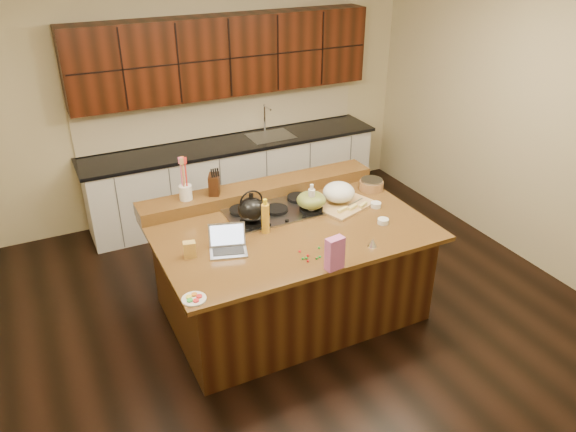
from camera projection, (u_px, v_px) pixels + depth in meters
name	position (u px, v px, depth m)	size (l,w,h in m)	color
room	(291.00, 182.00, 4.81)	(5.52, 5.02, 2.72)	black
island	(290.00, 269.00, 5.22)	(2.40, 1.60, 0.92)	black
back_ledge	(259.00, 190.00, 5.53)	(2.40, 0.30, 0.12)	black
cooktop	(276.00, 211.00, 5.24)	(0.92, 0.52, 0.05)	gray
back_counter	(232.00, 137.00, 6.86)	(3.70, 0.66, 2.40)	silver
kettle	(252.00, 210.00, 4.95)	(0.25, 0.25, 0.22)	black
green_bowl	(311.00, 200.00, 5.20)	(0.27, 0.27, 0.15)	olive
laptop	(228.00, 244.00, 4.62)	(0.36, 0.32, 0.21)	#B7B7BC
oil_bottle	(265.00, 219.00, 4.85)	(0.07, 0.07, 0.27)	gold
vinegar_bottle	(311.00, 202.00, 5.16)	(0.06, 0.06, 0.25)	silver
wooden_tray	(340.00, 195.00, 5.35)	(0.62, 0.53, 0.21)	tan
ramekin_a	(383.00, 221.00, 5.04)	(0.10, 0.10, 0.04)	white
ramekin_b	(376.00, 205.00, 5.33)	(0.10, 0.10, 0.04)	white
ramekin_c	(375.00, 185.00, 5.74)	(0.10, 0.10, 0.04)	white
strainer_bowl	(371.00, 185.00, 5.67)	(0.24, 0.24, 0.09)	#996B3F
kitchen_timer	(372.00, 243.00, 4.69)	(0.08, 0.08, 0.07)	silver
pink_bag	(335.00, 253.00, 4.34)	(0.15, 0.08, 0.27)	#C15BA0
candy_plate	(194.00, 299.00, 4.04)	(0.18, 0.18, 0.01)	white
package_box	(190.00, 250.00, 4.52)	(0.10, 0.07, 0.14)	gold
utensil_crock	(186.00, 192.00, 5.19)	(0.12, 0.12, 0.14)	white
knife_block	(214.00, 184.00, 5.28)	(0.10, 0.16, 0.19)	black
gumdrop_0	(328.00, 241.00, 4.76)	(0.02, 0.02, 0.02)	red
gumdrop_1	(306.00, 258.00, 4.52)	(0.02, 0.02, 0.02)	#198C26
gumdrop_2	(316.00, 258.00, 4.52)	(0.02, 0.02, 0.02)	red
gumdrop_3	(319.00, 248.00, 4.66)	(0.02, 0.02, 0.02)	#198C26
gumdrop_4	(308.00, 261.00, 4.48)	(0.02, 0.02, 0.02)	red
gumdrop_5	(316.00, 258.00, 4.52)	(0.02, 0.02, 0.02)	#198C26
gumdrop_6	(300.00, 251.00, 4.61)	(0.02, 0.02, 0.02)	red
gumdrop_7	(303.00, 259.00, 4.51)	(0.02, 0.02, 0.02)	#198C26
gumdrop_8	(308.00, 255.00, 4.55)	(0.02, 0.02, 0.02)	red
gumdrop_9	(320.00, 257.00, 4.54)	(0.02, 0.02, 0.02)	#198C26
gumdrop_10	(330.00, 256.00, 4.55)	(0.02, 0.02, 0.02)	red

